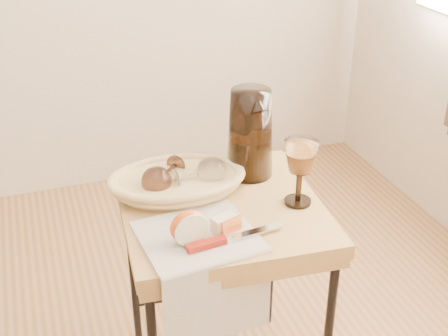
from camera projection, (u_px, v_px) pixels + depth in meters
name	position (u px, v px, depth m)	size (l,w,h in m)	color
side_table	(222.00, 302.00, 1.75)	(0.52, 0.52, 0.66)	brown
tea_towel	(198.00, 236.00, 1.45)	(0.27, 0.25, 0.01)	silver
bread_basket	(177.00, 183.00, 1.63)	(0.33, 0.23, 0.05)	tan
goblet_lying_a	(165.00, 174.00, 1.62)	(0.13, 0.08, 0.08)	brown
goblet_lying_b	(197.00, 175.00, 1.62)	(0.14, 0.08, 0.08)	white
pitcher	(250.00, 133.00, 1.68)	(0.17, 0.25, 0.30)	black
wine_goblet	(300.00, 173.00, 1.55)	(0.09, 0.09, 0.18)	white
apple_half	(188.00, 226.00, 1.41)	(0.09, 0.05, 0.08)	#D40200
apple_wedge	(224.00, 224.00, 1.46)	(0.06, 0.03, 0.04)	#F8F1C3
table_knife	(232.00, 236.00, 1.43)	(0.25, 0.03, 0.02)	silver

